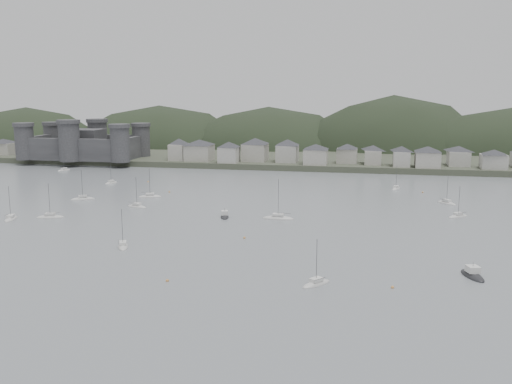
# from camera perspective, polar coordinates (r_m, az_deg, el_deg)

# --- Properties ---
(ground) EXTENTS (900.00, 900.00, 0.00)m
(ground) POSITION_cam_1_polar(r_m,az_deg,el_deg) (123.85, -7.15, -8.70)
(ground) COLOR slate
(ground) RESTS_ON ground
(far_shore_land) EXTENTS (900.00, 250.00, 3.00)m
(far_shore_land) POSITION_cam_1_polar(r_m,az_deg,el_deg) (409.42, 6.29, 4.65)
(far_shore_land) COLOR #383D2D
(far_shore_land) RESTS_ON ground
(forested_ridge) EXTENTS (851.55, 103.94, 102.57)m
(forested_ridge) POSITION_cam_1_polar(r_m,az_deg,el_deg) (385.09, 6.60, 2.39)
(forested_ridge) COLOR black
(forested_ridge) RESTS_ON ground
(castle) EXTENTS (66.00, 43.00, 20.00)m
(castle) POSITION_cam_1_polar(r_m,az_deg,el_deg) (332.30, -16.89, 4.67)
(castle) COLOR #343436
(castle) RESTS_ON far_shore_land
(waterfront_town) EXTENTS (451.48, 28.46, 12.92)m
(waterfront_town) POSITION_cam_1_polar(r_m,az_deg,el_deg) (296.02, 14.02, 3.75)
(waterfront_town) COLOR #9E9C91
(waterfront_town) RESTS_ON far_shore_land
(sailboat_lead) EXTENTS (9.11, 5.25, 11.86)m
(sailboat_lead) POSITION_cam_1_polar(r_m,az_deg,el_deg) (192.47, -19.97, -2.40)
(sailboat_lead) COLOR beige
(sailboat_lead) RESTS_ON ground
(moored_fleet) EXTENTS (234.80, 177.61, 13.74)m
(moored_fleet) POSITION_cam_1_polar(r_m,az_deg,el_deg) (181.52, -6.90, -2.58)
(moored_fleet) COLOR beige
(moored_fleet) RESTS_ON ground
(motor_launch_near) EXTENTS (5.80, 9.41, 4.10)m
(motor_launch_near) POSITION_cam_1_polar(r_m,az_deg,el_deg) (133.20, 20.93, -7.82)
(motor_launch_near) COLOR black
(motor_launch_near) RESTS_ON ground
(motor_launch_far) EXTENTS (4.46, 7.65, 3.74)m
(motor_launch_far) POSITION_cam_1_polar(r_m,az_deg,el_deg) (181.73, -3.17, -2.47)
(motor_launch_far) COLOR black
(motor_launch_far) RESTS_ON ground
(mooring_buoys) EXTENTS (147.79, 125.86, 0.70)m
(mooring_buoys) POSITION_cam_1_polar(r_m,az_deg,el_deg) (176.68, -0.51, -2.86)
(mooring_buoys) COLOR #D18D45
(mooring_buoys) RESTS_ON ground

